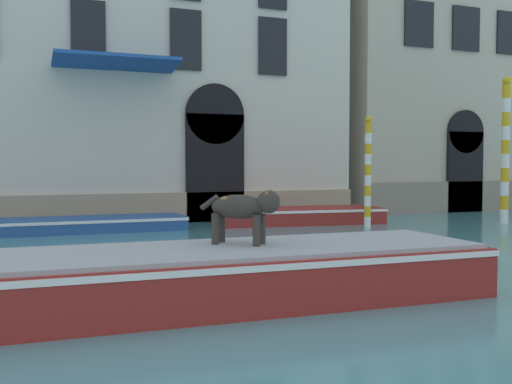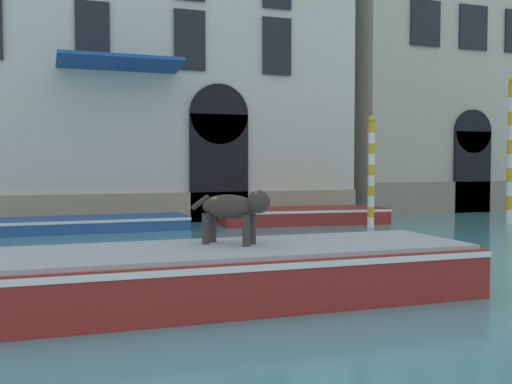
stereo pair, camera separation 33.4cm
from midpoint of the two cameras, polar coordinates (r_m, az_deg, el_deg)
palazzo_left at (r=22.39m, az=-11.69°, el=17.34°), size 14.72×7.40×15.07m
palazzo_right at (r=27.93m, az=17.95°, el=16.34°), size 10.67×6.13×17.00m
boat_foreground at (r=8.16m, az=-3.30°, el=-7.74°), size 7.55×2.30×0.75m
dog_on_deck at (r=8.34m, az=-0.91°, el=-1.52°), size 0.97×0.85×0.79m
boat_moored_near_palazzo at (r=17.09m, az=-15.02°, el=-2.92°), size 5.39×1.58×0.39m
boat_moored_far at (r=18.57m, az=5.03°, el=-2.22°), size 5.30×2.27×0.49m
mooring_pole_0 at (r=17.68m, az=11.45°, el=1.94°), size 0.20×0.20×3.23m
mooring_pole_2 at (r=20.07m, az=23.59°, el=3.74°), size 0.26×0.26×4.54m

